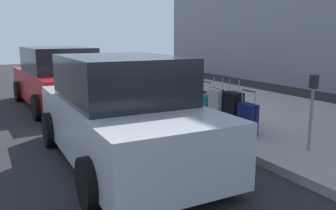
{
  "coord_description": "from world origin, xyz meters",
  "views": [
    {
      "loc": [
        -8.14,
        3.73,
        2.03
      ],
      "look_at": [
        -1.47,
        0.23,
        0.54
      ],
      "focal_mm": 37.42,
      "sensor_mm": 36.0,
      "label": 1
    }
  ],
  "objects_px": {
    "suitcase_olive_6": "(176,95)",
    "bollard_post": "(148,87)",
    "suitcase_teal_3": "(206,107)",
    "parked_car_silver_0": "(121,114)",
    "suitcase_navy_0": "(248,119)",
    "suitcase_black_1": "(233,110)",
    "suitcase_red_4": "(198,102)",
    "suitcase_silver_2": "(218,106)",
    "fire_hydrant": "(163,88)",
    "parking_meter": "(312,102)",
    "suitcase_maroon_5": "(185,98)",
    "parked_car_red_1": "(59,79)"
  },
  "relations": [
    {
      "from": "suitcase_teal_3",
      "to": "suitcase_red_4",
      "type": "xyz_separation_m",
      "value": [
        0.5,
        -0.11,
        0.02
      ]
    },
    {
      "from": "suitcase_red_4",
      "to": "suitcase_navy_0",
      "type": "bearing_deg",
      "value": 176.62
    },
    {
      "from": "suitcase_navy_0",
      "to": "parked_car_silver_0",
      "type": "xyz_separation_m",
      "value": [
        0.12,
        2.54,
        0.35
      ]
    },
    {
      "from": "suitcase_teal_3",
      "to": "suitcase_red_4",
      "type": "distance_m",
      "value": 0.51
    },
    {
      "from": "suitcase_navy_0",
      "to": "bollard_post",
      "type": "bearing_deg",
      "value": 1.37
    },
    {
      "from": "suitcase_maroon_5",
      "to": "parked_car_red_1",
      "type": "relative_size",
      "value": 0.18
    },
    {
      "from": "suitcase_red_4",
      "to": "bollard_post",
      "type": "xyz_separation_m",
      "value": [
        2.45,
        0.22,
        0.06
      ]
    },
    {
      "from": "suitcase_maroon_5",
      "to": "fire_hydrant",
      "type": "height_order",
      "value": "suitcase_maroon_5"
    },
    {
      "from": "parking_meter",
      "to": "parked_car_red_1",
      "type": "height_order",
      "value": "parked_car_red_1"
    },
    {
      "from": "suitcase_navy_0",
      "to": "fire_hydrant",
      "type": "distance_m",
      "value": 3.71
    },
    {
      "from": "suitcase_black_1",
      "to": "suitcase_teal_3",
      "type": "distance_m",
      "value": 0.97
    },
    {
      "from": "suitcase_olive_6",
      "to": "bollard_post",
      "type": "bearing_deg",
      "value": 5.57
    },
    {
      "from": "suitcase_olive_6",
      "to": "fire_hydrant",
      "type": "height_order",
      "value": "fire_hydrant"
    },
    {
      "from": "suitcase_teal_3",
      "to": "parking_meter",
      "type": "bearing_deg",
      "value": -173.83
    },
    {
      "from": "suitcase_silver_2",
      "to": "parking_meter",
      "type": "bearing_deg",
      "value": -172.08
    },
    {
      "from": "suitcase_olive_6",
      "to": "parked_car_silver_0",
      "type": "relative_size",
      "value": 0.18
    },
    {
      "from": "suitcase_silver_2",
      "to": "bollard_post",
      "type": "height_order",
      "value": "suitcase_silver_2"
    },
    {
      "from": "suitcase_silver_2",
      "to": "suitcase_teal_3",
      "type": "distance_m",
      "value": 0.49
    },
    {
      "from": "suitcase_navy_0",
      "to": "suitcase_olive_6",
      "type": "height_order",
      "value": "suitcase_navy_0"
    },
    {
      "from": "suitcase_silver_2",
      "to": "parking_meter",
      "type": "relative_size",
      "value": 0.82
    },
    {
      "from": "suitcase_black_1",
      "to": "suitcase_olive_6",
      "type": "xyz_separation_m",
      "value": [
        2.42,
        -0.0,
        -0.03
      ]
    },
    {
      "from": "suitcase_silver_2",
      "to": "suitcase_olive_6",
      "type": "distance_m",
      "value": 1.94
    },
    {
      "from": "fire_hydrant",
      "to": "bollard_post",
      "type": "bearing_deg",
      "value": 12.05
    },
    {
      "from": "suitcase_silver_2",
      "to": "suitcase_teal_3",
      "type": "xyz_separation_m",
      "value": [
        0.48,
        -0.02,
        -0.1
      ]
    },
    {
      "from": "suitcase_black_1",
      "to": "suitcase_silver_2",
      "type": "xyz_separation_m",
      "value": [
        0.48,
        0.05,
        0.0
      ]
    },
    {
      "from": "suitcase_navy_0",
      "to": "suitcase_black_1",
      "type": "distance_m",
      "value": 0.5
    },
    {
      "from": "suitcase_black_1",
      "to": "suitcase_red_4",
      "type": "height_order",
      "value": "suitcase_black_1"
    },
    {
      "from": "parked_car_red_1",
      "to": "suitcase_maroon_5",
      "type": "bearing_deg",
      "value": -137.67
    },
    {
      "from": "suitcase_black_1",
      "to": "parked_car_red_1",
      "type": "relative_size",
      "value": 0.22
    },
    {
      "from": "suitcase_maroon_5",
      "to": "parked_car_silver_0",
      "type": "distance_m",
      "value": 3.52
    },
    {
      "from": "fire_hydrant",
      "to": "parked_car_silver_0",
      "type": "height_order",
      "value": "parked_car_silver_0"
    },
    {
      "from": "suitcase_navy_0",
      "to": "suitcase_black_1",
      "type": "height_order",
      "value": "suitcase_black_1"
    },
    {
      "from": "suitcase_black_1",
      "to": "suitcase_silver_2",
      "type": "distance_m",
      "value": 0.49
    },
    {
      "from": "suitcase_teal_3",
      "to": "parked_car_silver_0",
      "type": "distance_m",
      "value": 2.9
    },
    {
      "from": "suitcase_maroon_5",
      "to": "suitcase_olive_6",
      "type": "xyz_separation_m",
      "value": [
        0.46,
        0.02,
        0.03
      ]
    },
    {
      "from": "suitcase_navy_0",
      "to": "suitcase_maroon_5",
      "type": "bearing_deg",
      "value": -1.34
    },
    {
      "from": "suitcase_teal_3",
      "to": "parking_meter",
      "type": "height_order",
      "value": "parking_meter"
    },
    {
      "from": "bollard_post",
      "to": "suitcase_silver_2",
      "type": "bearing_deg",
      "value": -178.43
    },
    {
      "from": "bollard_post",
      "to": "parked_car_red_1",
      "type": "bearing_deg",
      "value": 69.59
    },
    {
      "from": "suitcase_teal_3",
      "to": "bollard_post",
      "type": "height_order",
      "value": "suitcase_teal_3"
    },
    {
      "from": "suitcase_red_4",
      "to": "parked_car_red_1",
      "type": "bearing_deg",
      "value": 38.38
    },
    {
      "from": "parking_meter",
      "to": "parked_car_silver_0",
      "type": "distance_m",
      "value": 3.14
    },
    {
      "from": "bollard_post",
      "to": "parked_car_silver_0",
      "type": "relative_size",
      "value": 0.17
    },
    {
      "from": "suitcase_silver_2",
      "to": "parked_car_silver_0",
      "type": "distance_m",
      "value": 2.68
    },
    {
      "from": "suitcase_maroon_5",
      "to": "parking_meter",
      "type": "relative_size",
      "value": 0.68
    },
    {
      "from": "suitcase_olive_6",
      "to": "suitcase_maroon_5",
      "type": "bearing_deg",
      "value": -177.75
    },
    {
      "from": "suitcase_maroon_5",
      "to": "suitcase_navy_0",
      "type": "bearing_deg",
      "value": 178.66
    },
    {
      "from": "suitcase_navy_0",
      "to": "parked_car_red_1",
      "type": "bearing_deg",
      "value": 25.53
    },
    {
      "from": "suitcase_black_1",
      "to": "suitcase_red_4",
      "type": "bearing_deg",
      "value": -3.02
    },
    {
      "from": "suitcase_olive_6",
      "to": "parked_car_red_1",
      "type": "relative_size",
      "value": 0.16
    }
  ]
}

